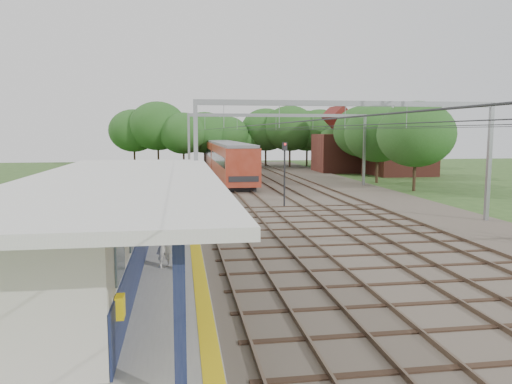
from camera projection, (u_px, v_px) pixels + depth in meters
ground at (410, 336)px, 12.98m from camera, size 160.00×160.00×0.00m
ballast_bed at (296, 193)px, 43.02m from camera, size 18.00×90.00×0.10m
platform at (149, 232)px, 25.58m from camera, size 5.00×52.00×0.35m
yellow_stripe at (193, 228)px, 25.89m from camera, size 0.45×52.00×0.01m
station_building at (98, 221)px, 18.28m from camera, size 3.41×18.00×3.40m
canopy at (124, 180)px, 17.27m from camera, size 6.40×20.00×3.44m
rail_tracks at (267, 192)px, 42.63m from camera, size 11.80×88.00×0.15m
catenary_system at (303, 129)px, 37.64m from camera, size 17.22×88.00×7.00m
tree_band at (250, 135)px, 69.03m from camera, size 31.72×30.88×8.82m
house_near at (402, 151)px, 60.92m from camera, size 7.00×6.12×7.89m
house_far at (346, 148)px, 66.03m from camera, size 8.00×6.12×8.66m
person at (164, 245)px, 18.24m from camera, size 0.69×0.56×1.63m
bicycle at (176, 215)px, 26.68m from camera, size 1.83×0.76×1.07m
train at (224, 157)px, 61.27m from camera, size 3.10×38.60×4.06m
signal_post at (285, 166)px, 34.67m from camera, size 0.36×0.32×4.59m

